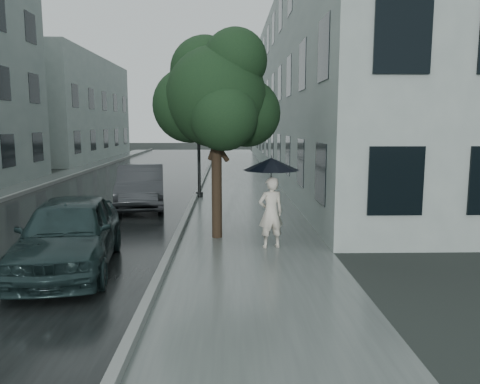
{
  "coord_description": "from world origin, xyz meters",
  "views": [
    {
      "loc": [
        -0.3,
        -8.44,
        2.84
      ],
      "look_at": [
        -0.05,
        1.97,
        1.3
      ],
      "focal_mm": 35.0,
      "sensor_mm": 36.0,
      "label": 1
    }
  ],
  "objects_px": {
    "street_tree": "(216,96)",
    "car_far": "(141,186)",
    "pedestrian": "(271,213)",
    "lamp_post": "(195,114)",
    "car_near": "(69,233)"
  },
  "relations": [
    {
      "from": "street_tree",
      "to": "car_far",
      "type": "distance_m",
      "value": 5.82
    },
    {
      "from": "pedestrian",
      "to": "lamp_post",
      "type": "xyz_separation_m",
      "value": [
        -2.24,
        7.5,
        2.35
      ]
    },
    {
      "from": "car_far",
      "to": "car_near",
      "type": "bearing_deg",
      "value": -99.17
    },
    {
      "from": "pedestrian",
      "to": "car_near",
      "type": "distance_m",
      "value": 4.33
    },
    {
      "from": "pedestrian",
      "to": "lamp_post",
      "type": "relative_size",
      "value": 0.29
    },
    {
      "from": "car_near",
      "to": "car_far",
      "type": "relative_size",
      "value": 0.98
    },
    {
      "from": "car_near",
      "to": "lamp_post",
      "type": "bearing_deg",
      "value": 70.82
    },
    {
      "from": "street_tree",
      "to": "lamp_post",
      "type": "relative_size",
      "value": 0.91
    },
    {
      "from": "pedestrian",
      "to": "car_near",
      "type": "relative_size",
      "value": 0.39
    },
    {
      "from": "lamp_post",
      "to": "car_far",
      "type": "distance_m",
      "value": 3.63
    },
    {
      "from": "pedestrian",
      "to": "street_tree",
      "type": "bearing_deg",
      "value": -56.47
    },
    {
      "from": "pedestrian",
      "to": "street_tree",
      "type": "relative_size",
      "value": 0.32
    },
    {
      "from": "lamp_post",
      "to": "street_tree",
      "type": "bearing_deg",
      "value": -72.71
    },
    {
      "from": "pedestrian",
      "to": "lamp_post",
      "type": "height_order",
      "value": "lamp_post"
    },
    {
      "from": "car_near",
      "to": "pedestrian",
      "type": "bearing_deg",
      "value": 12.52
    }
  ]
}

